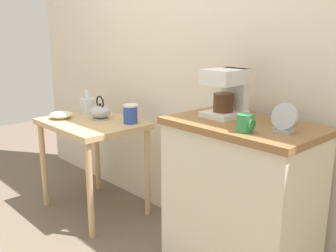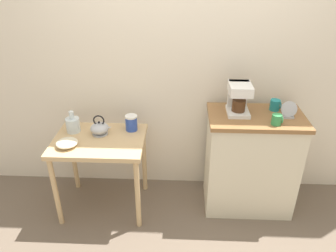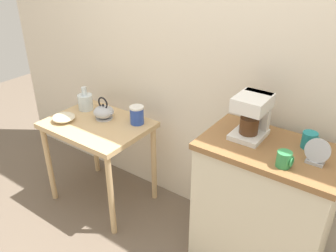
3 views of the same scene
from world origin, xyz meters
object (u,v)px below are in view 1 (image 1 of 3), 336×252
Objects in this scene: mug_dark_teal at (285,116)px; teakettle at (101,112)px; coffee_maker at (227,91)px; mug_tall_green at (245,123)px; canister_enamel at (130,114)px; table_clock at (284,120)px; bowl_stoneware at (61,115)px; glass_carafe_vase at (88,105)px.

teakettle is at bearing -175.46° from mug_dark_teal.
coffee_maker reaches higher than mug_dark_teal.
teakettle is 1.47m from mug_tall_green.
canister_enamel is 1.01× the size of table_clock.
bowl_stoneware is 1.27× the size of table_clock.
mug_tall_green is at bearing -11.11° from canister_enamel.
bowl_stoneware is 1.69m from mug_tall_green.
table_clock is at bearing -11.15° from coffee_maker.
canister_enamel is at bearing 168.89° from mug_tall_green.
bowl_stoneware is 2.08× the size of mug_tall_green.
glass_carafe_vase is at bearing -179.06° from coffee_maker.
table_clock is at bearing 6.16° from bowl_stoneware.
teakettle is (0.22, 0.21, 0.03)m from bowl_stoneware.
glass_carafe_vase is 0.75× the size of coffee_maker.
mug_dark_teal reaches higher than glass_carafe_vase.
mug_tall_green is (1.45, -0.15, 0.19)m from teakettle.
coffee_maker is at bearing 11.03° from bowl_stoneware.
canister_enamel is at bearing -178.54° from mug_dark_teal.
mug_tall_green is (0.27, -0.20, -0.10)m from coffee_maker.
glass_carafe_vase is at bearing 178.26° from table_clock.
teakettle is 0.74× the size of coffee_maker.
canister_enamel is (0.26, 0.09, 0.01)m from teakettle.
bowl_stoneware is at bearing -173.84° from table_clock.
mug_tall_green is (1.69, -0.18, 0.18)m from glass_carafe_vase.
mug_tall_green is at bearing -100.81° from mug_dark_teal.
coffee_maker reaches higher than mug_tall_green.
table_clock is (1.82, -0.06, 0.20)m from glass_carafe_vase.
bowl_stoneware is 0.57m from canister_enamel.
bowl_stoneware is 0.68× the size of coffee_maker.
bowl_stoneware is at bearing -136.47° from teakettle.
table_clock reaches higher than mug_tall_green.
bowl_stoneware is 0.31m from teakettle.
teakettle is 0.25m from glass_carafe_vase.
coffee_maker is at bearing 168.85° from table_clock.
coffee_maker is at bearing 2.90° from teakettle.
mug_dark_teal reaches higher than canister_enamel.
table_clock is (1.31, -0.11, 0.20)m from canister_enamel.
mug_tall_green reaches higher than teakettle.
coffee_maker is 0.41m from table_clock.
teakettle is 1.58m from table_clock.
coffee_maker is at bearing 0.94° from glass_carafe_vase.
canister_enamel is 1.22m from mug_tall_green.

